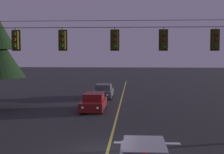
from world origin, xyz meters
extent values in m
plane|color=#28282B|center=(0.00, 0.00, 0.00)|extent=(180.00, 180.00, 0.00)
cube|color=#D1C64C|center=(0.00, 8.47, 0.00)|extent=(0.14, 60.00, 0.01)
cube|color=silver|center=(1.90, 1.87, 0.00)|extent=(3.40, 0.36, 0.01)
cylinder|color=black|center=(0.00, 2.47, 5.94)|extent=(14.84, 0.03, 0.03)
cylinder|color=black|center=(0.00, 2.47, 6.29)|extent=(14.84, 0.02, 0.02)
cylinder|color=black|center=(-5.10, 2.47, 5.85)|extent=(0.04, 0.04, 0.18)
cube|color=#332D0A|center=(-5.10, 2.47, 5.28)|extent=(0.32, 0.26, 0.96)
cube|color=#332D0A|center=(-5.10, 2.61, 5.28)|extent=(0.48, 0.03, 1.12)
sphere|color=#380A0A|center=(-5.10, 2.31, 5.57)|extent=(0.17, 0.17, 0.17)
cylinder|color=#332D0A|center=(-5.10, 2.27, 5.61)|extent=(0.20, 0.10, 0.20)
sphere|color=#3D280A|center=(-5.10, 2.31, 5.28)|extent=(0.17, 0.17, 0.17)
cylinder|color=#332D0A|center=(-5.10, 2.27, 5.32)|extent=(0.20, 0.10, 0.20)
sphere|color=#1ED83F|center=(-5.10, 2.31, 4.99)|extent=(0.17, 0.17, 0.17)
cylinder|color=#332D0A|center=(-5.10, 2.27, 5.03)|extent=(0.20, 0.10, 0.20)
cylinder|color=black|center=(-2.57, 2.47, 5.85)|extent=(0.04, 0.04, 0.18)
cube|color=#332D0A|center=(-2.57, 2.47, 5.28)|extent=(0.32, 0.26, 0.96)
cube|color=#332D0A|center=(-2.57, 2.61, 5.28)|extent=(0.48, 0.03, 1.12)
sphere|color=#380A0A|center=(-2.57, 2.31, 5.57)|extent=(0.17, 0.17, 0.17)
cylinder|color=#332D0A|center=(-2.57, 2.27, 5.61)|extent=(0.20, 0.10, 0.20)
sphere|color=#3D280A|center=(-2.57, 2.31, 5.28)|extent=(0.17, 0.17, 0.17)
cylinder|color=#332D0A|center=(-2.57, 2.27, 5.32)|extent=(0.20, 0.10, 0.20)
sphere|color=#1ED83F|center=(-2.57, 2.31, 4.99)|extent=(0.17, 0.17, 0.17)
cylinder|color=#332D0A|center=(-2.57, 2.27, 5.03)|extent=(0.20, 0.10, 0.20)
cylinder|color=black|center=(0.21, 2.47, 5.85)|extent=(0.04, 0.04, 0.18)
cube|color=#332D0A|center=(0.21, 2.47, 5.28)|extent=(0.32, 0.26, 0.96)
cube|color=#332D0A|center=(0.21, 2.61, 5.28)|extent=(0.48, 0.03, 1.12)
sphere|color=#380A0A|center=(0.21, 2.31, 5.57)|extent=(0.17, 0.17, 0.17)
cylinder|color=#332D0A|center=(0.21, 2.27, 5.61)|extent=(0.20, 0.10, 0.20)
sphere|color=#3D280A|center=(0.21, 2.31, 5.28)|extent=(0.17, 0.17, 0.17)
cylinder|color=#332D0A|center=(0.21, 2.27, 5.32)|extent=(0.20, 0.10, 0.20)
sphere|color=#1ED83F|center=(0.21, 2.31, 4.99)|extent=(0.17, 0.17, 0.17)
cylinder|color=#332D0A|center=(0.21, 2.27, 5.03)|extent=(0.20, 0.10, 0.20)
cylinder|color=black|center=(2.75, 2.47, 5.85)|extent=(0.04, 0.04, 0.18)
cube|color=#332D0A|center=(2.75, 2.47, 5.28)|extent=(0.32, 0.26, 0.96)
cube|color=#332D0A|center=(2.75, 2.61, 5.28)|extent=(0.48, 0.03, 1.12)
sphere|color=#380A0A|center=(2.75, 2.31, 5.57)|extent=(0.17, 0.17, 0.17)
cylinder|color=#332D0A|center=(2.75, 2.27, 5.61)|extent=(0.20, 0.10, 0.20)
sphere|color=#3D280A|center=(2.75, 2.31, 5.28)|extent=(0.17, 0.17, 0.17)
cylinder|color=#332D0A|center=(2.75, 2.27, 5.32)|extent=(0.20, 0.10, 0.20)
sphere|color=#1ED83F|center=(2.75, 2.31, 4.99)|extent=(0.17, 0.17, 0.17)
cylinder|color=#332D0A|center=(2.75, 2.27, 5.03)|extent=(0.20, 0.10, 0.20)
cylinder|color=black|center=(5.39, 2.47, 5.85)|extent=(0.04, 0.04, 0.18)
cube|color=#332D0A|center=(5.39, 2.47, 5.28)|extent=(0.32, 0.26, 0.96)
cube|color=#332D0A|center=(5.39, 2.61, 5.28)|extent=(0.48, 0.03, 1.12)
sphere|color=#380A0A|center=(5.39, 2.31, 5.57)|extent=(0.17, 0.17, 0.17)
cylinder|color=#332D0A|center=(5.39, 2.27, 5.61)|extent=(0.20, 0.10, 0.20)
sphere|color=#3D280A|center=(5.39, 2.31, 5.28)|extent=(0.17, 0.17, 0.17)
cylinder|color=#332D0A|center=(5.39, 2.27, 5.32)|extent=(0.20, 0.10, 0.20)
sphere|color=#1ED83F|center=(5.39, 2.31, 4.99)|extent=(0.17, 0.17, 0.17)
cylinder|color=#332D0A|center=(5.39, 2.27, 5.03)|extent=(0.20, 0.10, 0.20)
cube|color=#A5A5AD|center=(1.59, -3.11, 1.12)|extent=(1.51, 2.15, 0.54)
cube|color=black|center=(1.59, -2.17, 1.12)|extent=(1.40, 0.21, 0.48)
cube|color=red|center=(1.59, -4.28, 1.35)|extent=(0.24, 0.04, 0.06)
cube|color=maroon|center=(-1.99, 11.13, 0.51)|extent=(1.80, 4.30, 0.68)
cube|color=maroon|center=(-1.99, 11.25, 1.12)|extent=(1.51, 2.15, 0.54)
cube|color=black|center=(-1.99, 10.31, 1.12)|extent=(1.40, 0.21, 0.48)
cube|color=black|center=(-1.99, 12.31, 1.12)|extent=(1.37, 0.18, 0.46)
cylinder|color=black|center=(-1.20, 9.79, 0.32)|extent=(0.22, 0.64, 0.64)
cylinder|color=black|center=(-2.79, 9.79, 0.32)|extent=(0.22, 0.64, 0.64)
cylinder|color=black|center=(-1.20, 12.46, 0.32)|extent=(0.22, 0.64, 0.64)
cylinder|color=black|center=(-2.79, 12.46, 0.32)|extent=(0.22, 0.64, 0.64)
sphere|color=white|center=(-1.44, 8.96, 0.57)|extent=(0.20, 0.20, 0.20)
sphere|color=white|center=(-2.55, 8.96, 0.57)|extent=(0.20, 0.20, 0.20)
cube|color=#4C4C51|center=(-1.87, 18.55, 0.51)|extent=(1.80, 4.30, 0.68)
cube|color=#4C4C51|center=(-1.87, 18.67, 1.12)|extent=(1.51, 2.15, 0.54)
cube|color=black|center=(-1.87, 17.74, 1.12)|extent=(1.40, 0.21, 0.48)
cube|color=black|center=(-1.87, 19.74, 1.12)|extent=(1.37, 0.18, 0.46)
cylinder|color=black|center=(-1.08, 17.22, 0.32)|extent=(0.22, 0.64, 0.64)
cylinder|color=black|center=(-2.66, 17.22, 0.32)|extent=(0.22, 0.64, 0.64)
cylinder|color=black|center=(-1.08, 19.89, 0.32)|extent=(0.22, 0.64, 0.64)
cylinder|color=black|center=(-2.66, 19.89, 0.32)|extent=(0.22, 0.64, 0.64)
sphere|color=white|center=(-1.31, 16.38, 0.57)|extent=(0.20, 0.20, 0.20)
sphere|color=white|center=(-2.43, 16.38, 0.57)|extent=(0.20, 0.20, 0.20)
camera|label=1|loc=(1.20, -14.55, 4.60)|focal=52.12mm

